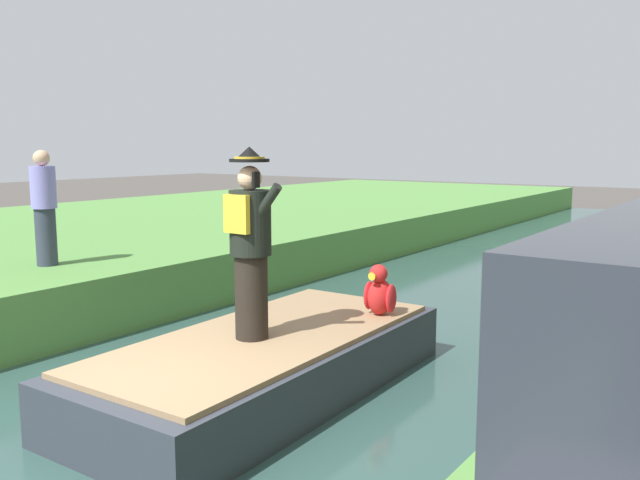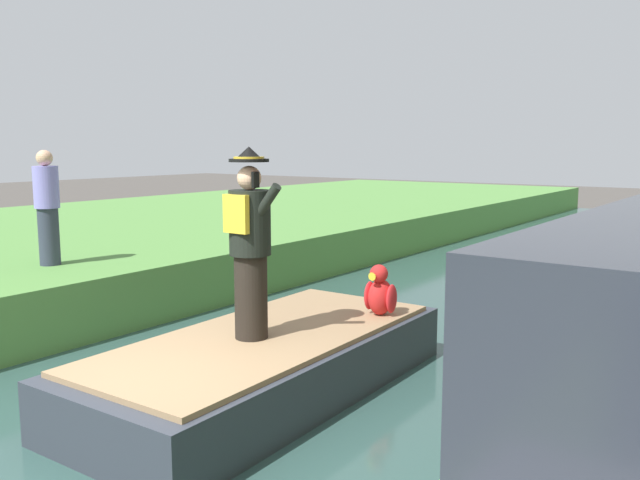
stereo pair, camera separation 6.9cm
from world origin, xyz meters
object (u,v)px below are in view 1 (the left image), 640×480
boat (267,363)px  parrot_plush (380,293)px  person_bystander (44,207)px  person_pirate (251,244)px

boat → parrot_plush: size_ratio=7.44×
boat → parrot_plush: bearing=67.2°
parrot_plush → person_bystander: bearing=-168.4°
person_bystander → boat: bearing=-4.2°
person_pirate → person_bystander: person_pirate is taller
boat → person_pirate: bearing=-95.5°
person_bystander → person_pirate: bearing=-6.8°
parrot_plush → person_pirate: bearing=-110.7°
boat → person_pirate: person_pirate is taller
person_pirate → person_bystander: size_ratio=1.16×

